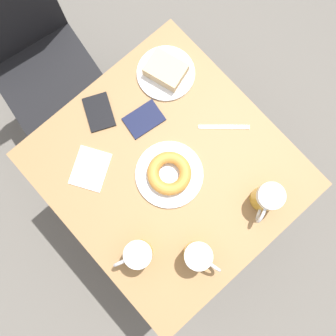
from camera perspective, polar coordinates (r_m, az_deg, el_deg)
ground_plane at (r=1.95m, az=0.00°, el=-3.61°), size 8.00×8.00×0.00m
table at (r=1.32m, az=0.00°, el=-0.68°), size 0.75×0.81×0.71m
chair at (r=1.67m, az=-20.42°, el=16.45°), size 0.45×0.45×0.91m
plate_with_cake at (r=1.33m, az=-0.34°, el=14.51°), size 0.20×0.20×0.05m
plate_with_donut at (r=1.23m, az=0.19°, el=-0.88°), size 0.23×0.23×0.05m
beer_mug_left at (r=1.18m, az=-4.59°, el=-12.95°), size 0.13×0.08×0.12m
beer_mug_center at (r=1.18m, az=4.59°, el=-13.19°), size 0.08×0.13×0.12m
beer_mug_right at (r=1.22m, az=14.79°, el=-4.50°), size 0.12×0.08×0.12m
napkin_folded at (r=1.28m, az=-11.75°, el=-0.11°), size 0.17×0.17×0.00m
fork at (r=1.30m, az=8.51°, el=6.21°), size 0.14×0.13×0.00m
passport_near_edge at (r=1.29m, az=-3.70°, el=7.42°), size 0.14×0.10×0.01m
passport_far_edge at (r=1.32m, az=-10.48°, el=8.37°), size 0.13×0.15×0.01m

